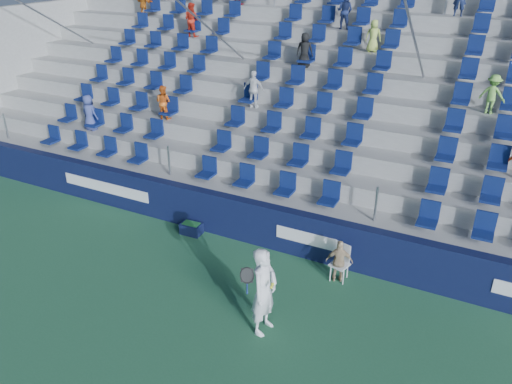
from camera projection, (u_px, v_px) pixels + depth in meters
ground at (190, 310)px, 10.92m from camera, size 70.00×70.00×0.00m
sponsor_wall at (255, 223)px, 13.18m from camera, size 24.00×0.32×1.20m
grandstand at (324, 115)px, 16.59m from camera, size 24.00×8.17×6.63m
tennis_player at (264, 291)px, 9.95m from camera, size 0.69×0.74×1.94m
line_judge_chair at (341, 259)px, 11.79m from camera, size 0.48×0.50×0.90m
line_judge at (339, 261)px, 11.66m from camera, size 0.69×0.45×1.08m
ball_bin at (191, 228)px, 13.77m from camera, size 0.59×0.40×0.32m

